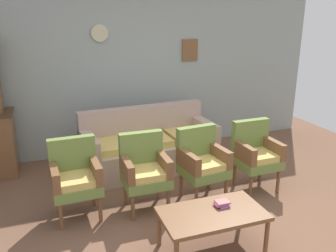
{
  "coord_description": "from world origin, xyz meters",
  "views": [
    {
      "loc": [
        -1.46,
        -2.91,
        2.2
      ],
      "look_at": [
        -0.03,
        1.09,
        0.85
      ],
      "focal_mm": 37.15,
      "sensor_mm": 36.0,
      "label": 1
    }
  ],
  "objects_px": {
    "armchair_by_doorway": "(75,175)",
    "armchair_row_middle": "(256,152)",
    "armchair_near_cabinet": "(145,168)",
    "coffee_table": "(212,216)",
    "book_stack_on_table": "(222,204)",
    "armchair_near_couch_end": "(202,161)",
    "floral_couch": "(149,148)"
  },
  "relations": [
    {
      "from": "armchair_row_middle",
      "to": "coffee_table",
      "type": "distance_m",
      "value": 1.51
    },
    {
      "from": "floral_couch",
      "to": "armchair_by_doorway",
      "type": "xyz_separation_m",
      "value": [
        -1.15,
        -0.97,
        0.17
      ]
    },
    {
      "from": "armchair_by_doorway",
      "to": "armchair_near_couch_end",
      "type": "bearing_deg",
      "value": -3.7
    },
    {
      "from": "armchair_by_doorway",
      "to": "armchair_row_middle",
      "type": "height_order",
      "value": "same"
    },
    {
      "from": "armchair_by_doorway",
      "to": "armchair_row_middle",
      "type": "distance_m",
      "value": 2.29
    },
    {
      "from": "armchair_near_cabinet",
      "to": "coffee_table",
      "type": "bearing_deg",
      "value": -69.13
    },
    {
      "from": "armchair_row_middle",
      "to": "armchair_near_cabinet",
      "type": "bearing_deg",
      "value": 179.85
    },
    {
      "from": "armchair_near_cabinet",
      "to": "book_stack_on_table",
      "type": "distance_m",
      "value": 1.07
    },
    {
      "from": "coffee_table",
      "to": "book_stack_on_table",
      "type": "xyz_separation_m",
      "value": [
        0.14,
        0.07,
        0.07
      ]
    },
    {
      "from": "armchair_near_cabinet",
      "to": "book_stack_on_table",
      "type": "relative_size",
      "value": 6.22
    },
    {
      "from": "coffee_table",
      "to": "book_stack_on_table",
      "type": "relative_size",
      "value": 6.91
    },
    {
      "from": "floral_couch",
      "to": "armchair_near_couch_end",
      "type": "xyz_separation_m",
      "value": [
        0.36,
        -1.07,
        0.17
      ]
    },
    {
      "from": "floral_couch",
      "to": "book_stack_on_table",
      "type": "relative_size",
      "value": 13.77
    },
    {
      "from": "armchair_by_doorway",
      "to": "coffee_table",
      "type": "height_order",
      "value": "armchair_by_doorway"
    },
    {
      "from": "armchair_by_doorway",
      "to": "book_stack_on_table",
      "type": "distance_m",
      "value": 1.65
    },
    {
      "from": "armchair_near_couch_end",
      "to": "armchair_row_middle",
      "type": "xyz_separation_m",
      "value": [
        0.78,
        0.01,
        0.0
      ]
    },
    {
      "from": "armchair_near_cabinet",
      "to": "armchair_near_couch_end",
      "type": "height_order",
      "value": "same"
    },
    {
      "from": "armchair_near_cabinet",
      "to": "armchair_row_middle",
      "type": "bearing_deg",
      "value": -0.15
    },
    {
      "from": "armchair_near_couch_end",
      "to": "book_stack_on_table",
      "type": "distance_m",
      "value": 0.95
    },
    {
      "from": "book_stack_on_table",
      "to": "armchair_near_couch_end",
      "type": "bearing_deg",
      "value": 77.07
    },
    {
      "from": "floral_couch",
      "to": "armchair_row_middle",
      "type": "distance_m",
      "value": 1.57
    },
    {
      "from": "armchair_near_couch_end",
      "to": "book_stack_on_table",
      "type": "bearing_deg",
      "value": -102.93
    },
    {
      "from": "coffee_table",
      "to": "armchair_near_couch_end",
      "type": "bearing_deg",
      "value": 70.64
    },
    {
      "from": "armchair_near_couch_end",
      "to": "armchair_near_cabinet",
      "type": "bearing_deg",
      "value": 178.95
    },
    {
      "from": "floral_couch",
      "to": "book_stack_on_table",
      "type": "xyz_separation_m",
      "value": [
        0.15,
        -1.99,
        0.12
      ]
    },
    {
      "from": "floral_couch",
      "to": "armchair_by_doorway",
      "type": "distance_m",
      "value": 1.52
    },
    {
      "from": "armchair_near_couch_end",
      "to": "coffee_table",
      "type": "relative_size",
      "value": 0.9
    },
    {
      "from": "armchair_row_middle",
      "to": "armchair_near_couch_end",
      "type": "bearing_deg",
      "value": -179.31
    },
    {
      "from": "armchair_by_doorway",
      "to": "book_stack_on_table",
      "type": "bearing_deg",
      "value": -38.17
    },
    {
      "from": "armchair_near_couch_end",
      "to": "armchair_row_middle",
      "type": "height_order",
      "value": "same"
    },
    {
      "from": "floral_couch",
      "to": "armchair_row_middle",
      "type": "bearing_deg",
      "value": -43.06
    },
    {
      "from": "book_stack_on_table",
      "to": "floral_couch",
      "type": "bearing_deg",
      "value": 94.24
    }
  ]
}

